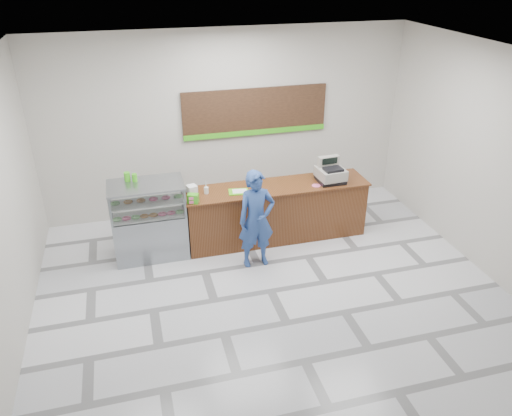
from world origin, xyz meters
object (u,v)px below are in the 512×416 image
object	(u,v)px
cash_register	(330,173)
serving_tray	(239,192)
display_case	(149,220)
customer	(256,219)
sales_counter	(276,212)

from	to	relation	value
cash_register	serving_tray	bearing A→B (deg)	176.72
display_case	customer	distance (m)	1.82
sales_counter	serving_tray	xyz separation A→B (m)	(-0.70, -0.08, 0.52)
cash_register	serving_tray	distance (m)	1.67
serving_tray	customer	xyz separation A→B (m)	(0.13, -0.66, -0.21)
display_case	serving_tray	world-z (taller)	display_case
sales_counter	display_case	bearing A→B (deg)	-179.99
serving_tray	customer	world-z (taller)	customer
serving_tray	customer	bearing A→B (deg)	-69.84
display_case	sales_counter	bearing A→B (deg)	0.01
customer	sales_counter	bearing A→B (deg)	49.82
cash_register	customer	distance (m)	1.71
display_case	cash_register	distance (m)	3.23
sales_counter	display_case	size ratio (longest dim) A/B	2.45
display_case	customer	xyz separation A→B (m)	(1.66, -0.73, 0.15)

